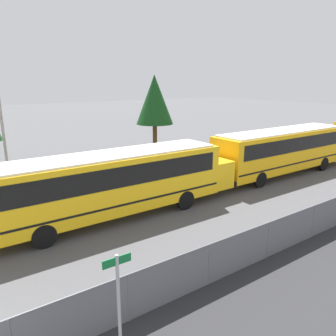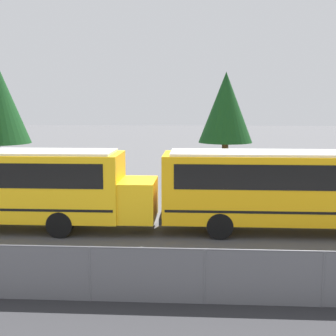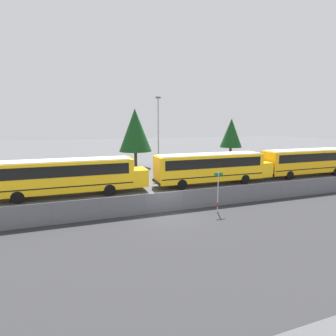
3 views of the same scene
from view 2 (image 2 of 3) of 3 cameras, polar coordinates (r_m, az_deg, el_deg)
school_bus_5 at (r=19.84m, az=17.84°, el=-1.99°), size 13.48×2.61×3.33m
tree_1 at (r=31.98m, az=7.06°, el=7.30°), size 3.64×3.64×7.35m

